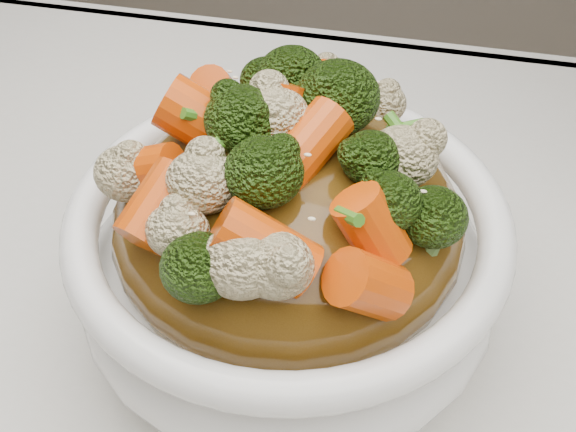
# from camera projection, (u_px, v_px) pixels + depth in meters

# --- Properties ---
(tablecloth) EXTENTS (1.20, 0.80, 0.04)m
(tablecloth) POSITION_uv_depth(u_px,v_px,m) (313.00, 405.00, 0.40)
(tablecloth) COLOR silver
(tablecloth) RESTS_ON dining_table
(bowl) EXTENTS (0.27, 0.27, 0.09)m
(bowl) POSITION_uv_depth(u_px,v_px,m) (288.00, 261.00, 0.39)
(bowl) COLOR white
(bowl) RESTS_ON tablecloth
(sauce_base) EXTENTS (0.22, 0.22, 0.10)m
(sauce_base) POSITION_uv_depth(u_px,v_px,m) (288.00, 220.00, 0.37)
(sauce_base) COLOR #4C310D
(sauce_base) RESTS_ON bowl
(carrots) EXTENTS (0.22, 0.22, 0.06)m
(carrots) POSITION_uv_depth(u_px,v_px,m) (288.00, 116.00, 0.32)
(carrots) COLOR #D34706
(carrots) RESTS_ON sauce_base
(broccoli) EXTENTS (0.22, 0.22, 0.05)m
(broccoli) POSITION_uv_depth(u_px,v_px,m) (288.00, 118.00, 0.32)
(broccoli) COLOR black
(broccoli) RESTS_ON sauce_base
(cauliflower) EXTENTS (0.22, 0.22, 0.04)m
(cauliflower) POSITION_uv_depth(u_px,v_px,m) (288.00, 122.00, 0.32)
(cauliflower) COLOR beige
(cauliflower) RESTS_ON sauce_base
(scallions) EXTENTS (0.16, 0.16, 0.02)m
(scallions) POSITION_uv_depth(u_px,v_px,m) (288.00, 114.00, 0.32)
(scallions) COLOR #39761B
(scallions) RESTS_ON sauce_base
(sesame_seeds) EXTENTS (0.20, 0.20, 0.01)m
(sesame_seeds) POSITION_uv_depth(u_px,v_px,m) (288.00, 114.00, 0.32)
(sesame_seeds) COLOR beige
(sesame_seeds) RESTS_ON sauce_base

